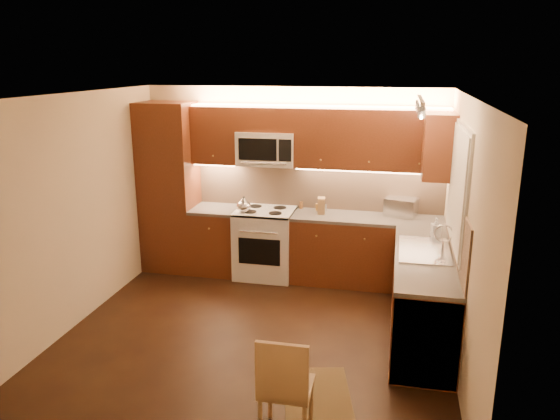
% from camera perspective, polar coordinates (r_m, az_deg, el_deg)
% --- Properties ---
extents(floor, '(4.00, 4.00, 0.01)m').
position_cam_1_polar(floor, '(5.85, -2.67, -13.25)').
color(floor, black).
rests_on(floor, ground).
extents(ceiling, '(4.00, 4.00, 0.01)m').
position_cam_1_polar(ceiling, '(5.14, -3.02, 12.02)').
color(ceiling, beige).
rests_on(ceiling, ground).
extents(wall_back, '(4.00, 0.01, 2.50)m').
position_cam_1_polar(wall_back, '(7.24, 1.31, 3.06)').
color(wall_back, '#C5B190').
rests_on(wall_back, ground).
extents(wall_front, '(4.00, 0.01, 2.50)m').
position_cam_1_polar(wall_front, '(3.60, -11.34, -10.51)').
color(wall_front, '#C5B190').
rests_on(wall_front, ground).
extents(wall_left, '(0.01, 4.00, 2.50)m').
position_cam_1_polar(wall_left, '(6.18, -21.04, -0.18)').
color(wall_left, '#C5B190').
rests_on(wall_left, ground).
extents(wall_right, '(0.01, 4.00, 2.50)m').
position_cam_1_polar(wall_right, '(5.22, 18.88, -2.74)').
color(wall_right, '#C5B190').
rests_on(wall_right, ground).
extents(pantry, '(0.70, 0.60, 2.30)m').
position_cam_1_polar(pantry, '(7.48, -11.66, 2.35)').
color(pantry, '#47230F').
rests_on(pantry, floor).
extents(base_cab_back_left, '(0.62, 0.60, 0.86)m').
position_cam_1_polar(base_cab_back_left, '(7.44, -6.69, -3.28)').
color(base_cab_back_left, '#47230F').
rests_on(base_cab_back_left, floor).
extents(counter_back_left, '(0.62, 0.60, 0.04)m').
position_cam_1_polar(counter_back_left, '(7.31, -6.80, 0.07)').
color(counter_back_left, '#312F2D').
rests_on(counter_back_left, base_cab_back_left).
extents(base_cab_back_right, '(1.92, 0.60, 0.86)m').
position_cam_1_polar(base_cab_back_right, '(7.06, 9.12, -4.40)').
color(base_cab_back_right, '#47230F').
rests_on(base_cab_back_right, floor).
extents(counter_back_right, '(1.92, 0.60, 0.04)m').
position_cam_1_polar(counter_back_right, '(6.92, 9.28, -0.89)').
color(counter_back_right, '#312F2D').
rests_on(counter_back_right, base_cab_back_right).
extents(base_cab_right, '(0.60, 2.00, 0.86)m').
position_cam_1_polar(base_cab_right, '(5.86, 14.83, -9.02)').
color(base_cab_right, '#47230F').
rests_on(base_cab_right, floor).
extents(counter_right, '(0.60, 2.00, 0.04)m').
position_cam_1_polar(counter_right, '(5.69, 15.15, -4.89)').
color(counter_right, '#312F2D').
rests_on(counter_right, base_cab_right).
extents(dishwasher, '(0.58, 0.60, 0.84)m').
position_cam_1_polar(dishwasher, '(5.23, 15.09, -12.16)').
color(dishwasher, silver).
rests_on(dishwasher, floor).
extents(backsplash_back, '(3.30, 0.02, 0.60)m').
position_cam_1_polar(backsplash_back, '(7.19, 4.04, 2.52)').
color(backsplash_back, '#A27F63').
rests_on(backsplash_back, wall_back).
extents(backsplash_right, '(0.02, 2.00, 0.60)m').
position_cam_1_polar(backsplash_right, '(5.61, 18.33, -1.97)').
color(backsplash_right, '#A27F63').
rests_on(backsplash_right, wall_right).
extents(upper_cab_back_left, '(0.62, 0.35, 0.75)m').
position_cam_1_polar(upper_cab_back_left, '(7.23, -6.73, 7.96)').
color(upper_cab_back_left, '#47230F').
rests_on(upper_cab_back_left, wall_back).
extents(upper_cab_back_right, '(1.92, 0.35, 0.75)m').
position_cam_1_polar(upper_cab_back_right, '(6.84, 9.71, 7.42)').
color(upper_cab_back_right, '#47230F').
rests_on(upper_cab_back_right, wall_back).
extents(upper_cab_bridge, '(0.76, 0.35, 0.31)m').
position_cam_1_polar(upper_cab_bridge, '(7.01, -1.37, 9.64)').
color(upper_cab_bridge, '#47230F').
rests_on(upper_cab_bridge, wall_back).
extents(upper_cab_right_corner, '(0.35, 0.50, 0.75)m').
position_cam_1_polar(upper_cab_right_corner, '(6.43, 16.55, 6.50)').
color(upper_cab_right_corner, '#47230F').
rests_on(upper_cab_right_corner, wall_right).
extents(stove, '(0.76, 0.65, 0.92)m').
position_cam_1_polar(stove, '(7.22, -1.57, -3.51)').
color(stove, silver).
rests_on(stove, floor).
extents(microwave, '(0.76, 0.38, 0.44)m').
position_cam_1_polar(microwave, '(7.04, -1.38, 6.59)').
color(microwave, silver).
rests_on(microwave, wall_back).
extents(window_frame, '(0.03, 1.44, 1.24)m').
position_cam_1_polar(window_frame, '(5.66, 18.48, 2.35)').
color(window_frame, silver).
rests_on(window_frame, wall_right).
extents(window_blinds, '(0.02, 1.36, 1.16)m').
position_cam_1_polar(window_blinds, '(5.66, 18.28, 2.36)').
color(window_blinds, silver).
rests_on(window_blinds, wall_right).
extents(sink, '(0.52, 0.86, 0.15)m').
position_cam_1_polar(sink, '(5.80, 15.15, -3.50)').
color(sink, silver).
rests_on(sink, counter_right).
extents(faucet, '(0.20, 0.04, 0.30)m').
position_cam_1_polar(faucet, '(5.79, 16.98, -2.89)').
color(faucet, silver).
rests_on(faucet, counter_right).
extents(track_light_bar, '(0.04, 1.20, 0.03)m').
position_cam_1_polar(track_light_bar, '(5.36, 14.72, 11.26)').
color(track_light_bar, silver).
rests_on(track_light_bar, ceiling).
extents(kettle, '(0.22, 0.22, 0.22)m').
position_cam_1_polar(kettle, '(6.94, -3.87, 0.61)').
color(kettle, silver).
rests_on(kettle, stove).
extents(toaster_oven, '(0.45, 0.38, 0.23)m').
position_cam_1_polar(toaster_oven, '(7.03, 12.75, 0.33)').
color(toaster_oven, silver).
rests_on(toaster_oven, counter_back_right).
extents(knife_block, '(0.11, 0.16, 0.21)m').
position_cam_1_polar(knife_block, '(6.99, 4.41, 0.47)').
color(knife_block, olive).
rests_on(knife_block, counter_back_right).
extents(spice_jar_a, '(0.05, 0.05, 0.09)m').
position_cam_1_polar(spice_jar_a, '(7.13, 4.82, 0.29)').
color(spice_jar_a, silver).
rests_on(spice_jar_a, counter_back_right).
extents(spice_jar_b, '(0.05, 0.05, 0.10)m').
position_cam_1_polar(spice_jar_b, '(7.21, 2.26, 0.55)').
color(spice_jar_b, brown).
rests_on(spice_jar_b, counter_back_right).
extents(spice_jar_c, '(0.05, 0.05, 0.11)m').
position_cam_1_polar(spice_jar_c, '(7.23, 2.29, 0.59)').
color(spice_jar_c, silver).
rests_on(spice_jar_c, counter_back_right).
extents(spice_jar_d, '(0.05, 0.05, 0.09)m').
position_cam_1_polar(spice_jar_d, '(7.14, 3.97, 0.32)').
color(spice_jar_d, '#AA7B33').
rests_on(spice_jar_d, counter_back_right).
extents(soap_bottle, '(0.12, 0.12, 0.22)m').
position_cam_1_polar(soap_bottle, '(6.29, 16.24, -1.77)').
color(soap_bottle, silver).
rests_on(soap_bottle, counter_right).
extents(rug, '(0.74, 0.95, 0.01)m').
position_cam_1_polar(rug, '(4.95, 3.99, -19.02)').
color(rug, black).
rests_on(rug, floor).
extents(dining_chair, '(0.39, 0.39, 0.88)m').
position_cam_1_polar(dining_chair, '(4.29, 0.69, -18.03)').
color(dining_chair, olive).
rests_on(dining_chair, floor).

